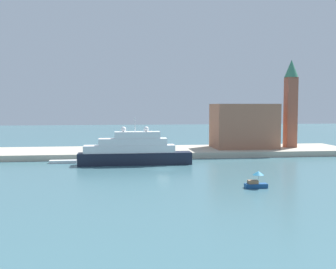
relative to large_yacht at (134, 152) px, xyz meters
name	(u,v)px	position (x,y,z in m)	size (l,w,h in m)	color
ground	(163,169)	(5.92, -7.93, -3.00)	(400.00, 400.00, 0.00)	#3D6670
quay_dock	(152,152)	(5.92, 18.34, -2.25)	(110.00, 20.54, 1.50)	#B7AD99
large_yacht	(134,152)	(0.00, 0.00, 0.00)	(25.86, 4.05, 10.86)	black
small_motorboat	(256,181)	(18.90, -28.85, -1.87)	(3.66, 1.85, 2.79)	navy
work_barge	(63,162)	(-16.37, 4.41, -2.66)	(6.38, 1.84, 0.68)	silver
harbor_building	(244,126)	(31.97, 18.73, 4.74)	(17.30, 11.90, 12.49)	#9E664C
bell_tower	(291,100)	(45.73, 18.44, 12.22)	(3.95, 3.95, 25.03)	#93513D
parked_car	(112,150)	(-5.15, 12.32, -0.93)	(3.86, 1.89, 1.35)	black
person_figure	(125,149)	(-1.89, 10.71, -0.66)	(0.36, 0.36, 1.81)	#334C8C
mooring_bollard	(159,151)	(6.85, 9.22, -1.09)	(0.40, 0.40, 0.82)	black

